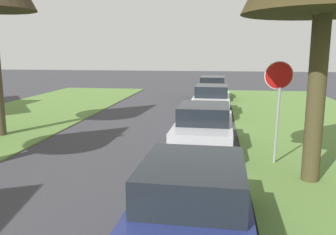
% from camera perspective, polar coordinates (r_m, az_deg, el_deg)
% --- Properties ---
extents(stop_sign_far, '(0.81, 0.43, 2.96)m').
position_cam_1_polar(stop_sign_far, '(10.42, 17.48, 4.24)').
color(stop_sign_far, '#9EA0A5').
rests_on(stop_sign_far, grass_verge_right).
extents(parked_sedan_navy, '(2.02, 4.44, 1.57)m').
position_cam_1_polar(parked_sedan_navy, '(6.01, 4.14, -14.42)').
color(parked_sedan_navy, navy).
rests_on(parked_sedan_navy, ground).
extents(parked_sedan_silver, '(2.02, 4.44, 1.57)m').
position_cam_1_polar(parked_sedan_silver, '(11.75, 5.90, -1.89)').
color(parked_sedan_silver, '#BCBCC1').
rests_on(parked_sedan_silver, ground).
extents(parked_sedan_white, '(2.02, 4.44, 1.57)m').
position_cam_1_polar(parked_sedan_white, '(18.37, 7.10, 2.64)').
color(parked_sedan_white, white).
rests_on(parked_sedan_white, ground).
extents(parked_sedan_black, '(2.02, 4.44, 1.57)m').
position_cam_1_polar(parked_sedan_black, '(24.63, 7.24, 4.67)').
color(parked_sedan_black, black).
rests_on(parked_sedan_black, ground).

